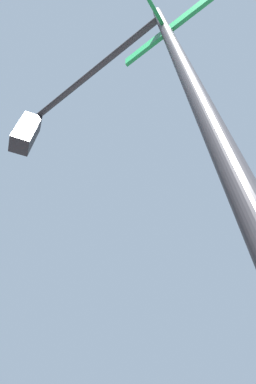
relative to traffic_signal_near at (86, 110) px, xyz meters
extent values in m
cylinder|color=black|center=(-0.92, -0.60, -1.32)|extent=(0.12, 0.12, 6.31)
cylinder|color=black|center=(0.13, 0.08, 1.44)|extent=(2.15, 1.44, 0.09)
cube|color=black|center=(1.18, 0.77, 0.99)|extent=(0.28, 0.28, 0.80)
sphere|color=red|center=(1.31, 0.85, 1.24)|extent=(0.18, 0.18, 0.18)
sphere|color=orange|center=(1.31, 0.85, 0.99)|extent=(0.18, 0.18, 0.18)
sphere|color=green|center=(1.31, 0.85, 0.74)|extent=(0.18, 0.18, 0.18)
cube|color=#0F5128|center=(-0.92, -0.60, 0.59)|extent=(0.94, 0.63, 0.20)
cube|color=#0F5128|center=(-0.92, -0.60, 0.81)|extent=(0.58, 0.86, 0.20)
camera|label=1|loc=(-1.39, 0.03, -2.85)|focal=25.54mm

